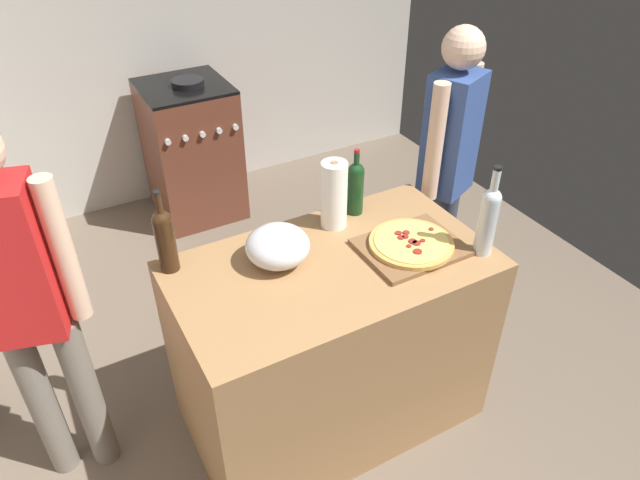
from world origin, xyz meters
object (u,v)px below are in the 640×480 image
pizza (411,243)px  mixing_bowl (278,246)px  wine_bottle_amber (488,218)px  person_in_stripes (27,300)px  paper_towel_roll (334,195)px  stove (192,151)px  wine_bottle_dark (356,186)px  person_in_red (447,166)px  wine_bottle_green (165,238)px

pizza → mixing_bowl: size_ratio=1.36×
wine_bottle_amber → person_in_stripes: size_ratio=0.24×
paper_towel_roll → stove: bearing=92.5°
wine_bottle_dark → person_in_red: size_ratio=0.19×
wine_bottle_amber → wine_bottle_green: wine_bottle_amber is taller
person_in_red → person_in_stripes: bearing=-177.8°
person_in_stripes → person_in_red: bearing=2.2°
wine_bottle_green → wine_bottle_dark: wine_bottle_green is taller
person_in_stripes → wine_bottle_green: bearing=-2.2°
stove → person_in_red: (0.80, -1.65, 0.45)m
mixing_bowl → wine_bottle_green: size_ratio=0.73×
paper_towel_roll → wine_bottle_green: 0.70m
person_in_stripes → person_in_red: (1.93, 0.07, -0.01)m
wine_bottle_amber → person_in_red: person_in_red is taller
person_in_stripes → person_in_red: 1.93m
wine_bottle_dark → paper_towel_roll: bearing=-162.5°
wine_bottle_dark → stove: 1.84m
mixing_bowl → wine_bottle_amber: size_ratio=0.65×
wine_bottle_dark → person_in_red: 0.61m
wine_bottle_amber → wine_bottle_dark: bearing=120.1°
wine_bottle_dark → stove: size_ratio=0.31×
stove → person_in_stripes: 2.11m
pizza → wine_bottle_dark: 0.37m
pizza → wine_bottle_amber: (0.24, -0.15, 0.13)m
paper_towel_roll → person_in_stripes: bearing=177.1°
paper_towel_roll → wine_bottle_dark: bearing=17.5°
paper_towel_roll → person_in_red: (0.72, 0.14, -0.12)m
mixing_bowl → wine_bottle_amber: 0.82m
person_in_stripes → paper_towel_roll: bearing=-2.9°
pizza → stove: 2.15m
wine_bottle_amber → stove: bearing=102.5°
wine_bottle_amber → person_in_red: bearing=63.1°
wine_bottle_amber → wine_bottle_dark: wine_bottle_amber is taller
wine_bottle_green → person_in_red: (1.43, 0.09, -0.11)m
wine_bottle_green → pizza: bearing=-21.5°
pizza → person_in_stripes: 1.44m
mixing_bowl → stove: size_ratio=0.26×
wine_bottle_green → person_in_red: person_in_red is taller
pizza → wine_bottle_dark: bearing=98.4°
pizza → mixing_bowl: mixing_bowl is taller
wine_bottle_amber → person_in_stripes: 1.72m
mixing_bowl → stove: 1.99m
wine_bottle_green → person_in_red: bearing=3.7°
wine_bottle_amber → pizza: bearing=147.5°
paper_towel_roll → person_in_red: 0.74m
stove → person_in_stripes: person_in_stripes is taller
wine_bottle_amber → stove: 2.37m
wine_bottle_amber → wine_bottle_green: 1.23m
pizza → wine_bottle_amber: wine_bottle_amber is taller
person_in_stripes → stove: bearing=56.6°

